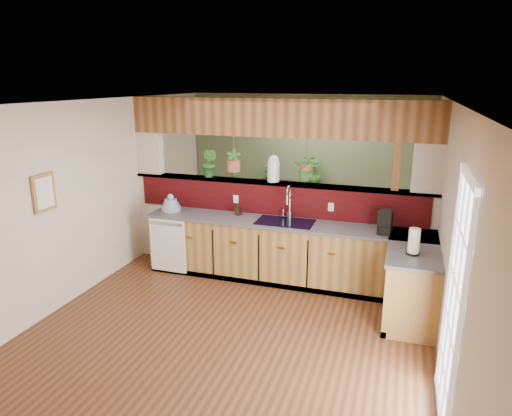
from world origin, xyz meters
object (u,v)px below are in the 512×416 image
(dish_stack, at_px, (171,205))
(shelving_console, at_px, (292,206))
(faucet, at_px, (289,201))
(glass_jar, at_px, (273,169))
(coffee_maker, at_px, (385,223))
(paper_towel, at_px, (414,242))
(soap_dispenser, at_px, (238,209))

(dish_stack, relative_size, shelving_console, 0.22)
(faucet, xyz_separation_m, dish_stack, (-1.84, -0.13, -0.19))
(glass_jar, relative_size, shelving_console, 0.29)
(coffee_maker, bearing_deg, faucet, 177.27)
(faucet, xyz_separation_m, paper_towel, (1.72, -0.90, -0.12))
(dish_stack, bearing_deg, coffee_maker, -1.45)
(coffee_maker, bearing_deg, soap_dispenser, -179.05)
(shelving_console, bearing_deg, coffee_maker, -43.28)
(coffee_maker, height_order, shelving_console, coffee_maker)
(coffee_maker, bearing_deg, dish_stack, -175.44)
(faucet, xyz_separation_m, shelving_console, (-0.46, 2.12, -0.67))
(faucet, height_order, soap_dispenser, faucet)
(faucet, relative_size, dish_stack, 1.67)
(dish_stack, bearing_deg, glass_jar, 12.86)
(soap_dispenser, xyz_separation_m, paper_towel, (2.48, -0.88, 0.06))
(dish_stack, height_order, coffee_maker, coffee_maker)
(coffee_maker, distance_m, shelving_console, 3.01)
(soap_dispenser, distance_m, glass_jar, 0.80)
(faucet, bearing_deg, dish_stack, -175.99)
(soap_dispenser, relative_size, glass_jar, 0.44)
(faucet, height_order, dish_stack, faucet)
(paper_towel, xyz_separation_m, glass_jar, (-2.01, 1.12, 0.54))
(soap_dispenser, relative_size, coffee_maker, 0.56)
(soap_dispenser, xyz_separation_m, glass_jar, (0.47, 0.24, 0.60))
(glass_jar, bearing_deg, dish_stack, -167.14)
(paper_towel, bearing_deg, glass_jar, 150.90)
(faucet, distance_m, coffee_maker, 1.39)
(dish_stack, xyz_separation_m, coffee_maker, (3.20, -0.08, 0.06))
(dish_stack, xyz_separation_m, shelving_console, (1.38, 2.25, -0.48))
(soap_dispenser, distance_m, paper_towel, 2.63)
(faucet, bearing_deg, glass_jar, 143.01)
(dish_stack, bearing_deg, faucet, 4.01)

